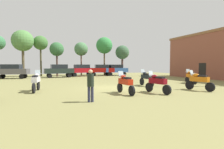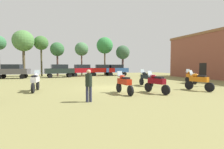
{
  "view_description": "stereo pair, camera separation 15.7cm",
  "coord_description": "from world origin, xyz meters",
  "px_view_note": "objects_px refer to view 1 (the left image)",
  "views": [
    {
      "loc": [
        -4.85,
        -13.24,
        1.86
      ],
      "look_at": [
        2.47,
        6.67,
        0.75
      ],
      "focal_mm": 27.65,
      "sensor_mm": 36.0,
      "label": 1
    },
    {
      "loc": [
        -4.71,
        -13.29,
        1.86
      ],
      "look_at": [
        2.47,
        6.67,
        0.75
      ],
      "focal_mm": 27.65,
      "sensor_mm": 36.0,
      "label": 2
    }
  ],
  "objects_px": {
    "tree_3": "(23,41)",
    "car_2": "(59,70)",
    "tree_6": "(104,46)",
    "motorcycle_1": "(157,82)",
    "motorcycle_7": "(125,83)",
    "motorcycle_4": "(146,78)",
    "tree_1": "(81,49)",
    "car_4": "(116,69)",
    "motorcycle_6": "(191,76)",
    "tree_8": "(40,43)",
    "car_5": "(12,70)",
    "tree_5": "(122,53)",
    "person_1": "(91,83)",
    "car_3": "(82,69)",
    "motorcycle_2": "(36,81)",
    "car_6": "(102,69)",
    "motorcycle_5": "(199,81)",
    "tree_2": "(57,50)"
  },
  "relations": [
    {
      "from": "tree_3",
      "to": "car_2",
      "type": "bearing_deg",
      "value": -30.07
    },
    {
      "from": "car_2",
      "to": "tree_6",
      "type": "relative_size",
      "value": 0.62
    },
    {
      "from": "motorcycle_1",
      "to": "motorcycle_7",
      "type": "distance_m",
      "value": 2.17
    },
    {
      "from": "motorcycle_4",
      "to": "tree_1",
      "type": "distance_m",
      "value": 19.4
    },
    {
      "from": "car_2",
      "to": "car_4",
      "type": "relative_size",
      "value": 1.03
    },
    {
      "from": "motorcycle_6",
      "to": "tree_8",
      "type": "distance_m",
      "value": 24.07
    },
    {
      "from": "car_5",
      "to": "tree_5",
      "type": "relative_size",
      "value": 0.79
    },
    {
      "from": "person_1",
      "to": "tree_6",
      "type": "xyz_separation_m",
      "value": [
        8.12,
        23.27,
        4.68
      ]
    },
    {
      "from": "car_4",
      "to": "car_3",
      "type": "bearing_deg",
      "value": 87.8
    },
    {
      "from": "motorcycle_2",
      "to": "car_6",
      "type": "xyz_separation_m",
      "value": [
        9.74,
        16.23,
        0.43
      ]
    },
    {
      "from": "motorcycle_5",
      "to": "car_6",
      "type": "distance_m",
      "value": 19.87
    },
    {
      "from": "car_4",
      "to": "motorcycle_5",
      "type": "bearing_deg",
      "value": 175.57
    },
    {
      "from": "car_4",
      "to": "car_5",
      "type": "bearing_deg",
      "value": 95.55
    },
    {
      "from": "motorcycle_4",
      "to": "motorcycle_5",
      "type": "xyz_separation_m",
      "value": [
        2.16,
        -3.78,
        -0.0
      ]
    },
    {
      "from": "motorcycle_2",
      "to": "car_4",
      "type": "bearing_deg",
      "value": 59.91
    },
    {
      "from": "person_1",
      "to": "tree_2",
      "type": "bearing_deg",
      "value": 89.32
    },
    {
      "from": "tree_1",
      "to": "tree_6",
      "type": "relative_size",
      "value": 0.85
    },
    {
      "from": "car_3",
      "to": "car_4",
      "type": "xyz_separation_m",
      "value": [
        6.16,
        -0.11,
        0.0
      ]
    },
    {
      "from": "car_3",
      "to": "tree_8",
      "type": "relative_size",
      "value": 0.66
    },
    {
      "from": "motorcycle_4",
      "to": "tree_8",
      "type": "xyz_separation_m",
      "value": [
        -9.45,
        18.59,
        4.87
      ]
    },
    {
      "from": "motorcycle_7",
      "to": "car_2",
      "type": "distance_m",
      "value": 17.93
    },
    {
      "from": "motorcycle_2",
      "to": "tree_2",
      "type": "relative_size",
      "value": 0.39
    },
    {
      "from": "person_1",
      "to": "tree_3",
      "type": "distance_m",
      "value": 23.65
    },
    {
      "from": "tree_3",
      "to": "tree_8",
      "type": "relative_size",
      "value": 1.08
    },
    {
      "from": "tree_5",
      "to": "car_4",
      "type": "bearing_deg",
      "value": -140.93
    },
    {
      "from": "car_3",
      "to": "tree_1",
      "type": "distance_m",
      "value": 4.62
    },
    {
      "from": "motorcycle_1",
      "to": "car_3",
      "type": "relative_size",
      "value": 0.47
    },
    {
      "from": "motorcycle_5",
      "to": "car_2",
      "type": "relative_size",
      "value": 0.48
    },
    {
      "from": "motorcycle_1",
      "to": "motorcycle_5",
      "type": "height_order",
      "value": "motorcycle_5"
    },
    {
      "from": "motorcycle_4",
      "to": "person_1",
      "type": "relative_size",
      "value": 1.36
    },
    {
      "from": "motorcycle_1",
      "to": "car_4",
      "type": "xyz_separation_m",
      "value": [
        4.73,
        19.69,
        0.45
      ]
    },
    {
      "from": "motorcycle_7",
      "to": "tree_2",
      "type": "distance_m",
      "value": 20.84
    },
    {
      "from": "tree_2",
      "to": "car_5",
      "type": "bearing_deg",
      "value": -154.5
    },
    {
      "from": "car_2",
      "to": "tree_5",
      "type": "height_order",
      "value": "tree_5"
    },
    {
      "from": "car_3",
      "to": "car_5",
      "type": "bearing_deg",
      "value": 91.4
    },
    {
      "from": "motorcycle_4",
      "to": "person_1",
      "type": "distance_m",
      "value": 8.0
    },
    {
      "from": "motorcycle_1",
      "to": "tree_6",
      "type": "xyz_separation_m",
      "value": [
        3.33,
        22.05,
        4.91
      ]
    },
    {
      "from": "motorcycle_6",
      "to": "car_2",
      "type": "distance_m",
      "value": 18.57
    },
    {
      "from": "tree_3",
      "to": "tree_5",
      "type": "xyz_separation_m",
      "value": [
        17.36,
        0.15,
        -1.39
      ]
    },
    {
      "from": "motorcycle_2",
      "to": "tree_8",
      "type": "distance_m",
      "value": 19.4
    },
    {
      "from": "motorcycle_5",
      "to": "car_5",
      "type": "bearing_deg",
      "value": 115.63
    },
    {
      "from": "motorcycle_6",
      "to": "car_6",
      "type": "xyz_separation_m",
      "value": [
        -4.75,
        15.73,
        0.45
      ]
    },
    {
      "from": "tree_2",
      "to": "motorcycle_4",
      "type": "bearing_deg",
      "value": -67.88
    },
    {
      "from": "motorcycle_5",
      "to": "person_1",
      "type": "relative_size",
      "value": 1.3
    },
    {
      "from": "motorcycle_7",
      "to": "car_3",
      "type": "xyz_separation_m",
      "value": [
        0.69,
        19.32,
        0.45
      ]
    },
    {
      "from": "tree_2",
      "to": "tree_6",
      "type": "bearing_deg",
      "value": 8.76
    },
    {
      "from": "tree_2",
      "to": "tree_8",
      "type": "height_order",
      "value": "tree_8"
    },
    {
      "from": "tree_5",
      "to": "tree_6",
      "type": "relative_size",
      "value": 0.79
    },
    {
      "from": "motorcycle_4",
      "to": "car_5",
      "type": "xyz_separation_m",
      "value": [
        -13.05,
        14.0,
        0.44
      ]
    },
    {
      "from": "car_3",
      "to": "car_5",
      "type": "xyz_separation_m",
      "value": [
        -10.16,
        -2.04,
        0.0
      ]
    }
  ]
}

